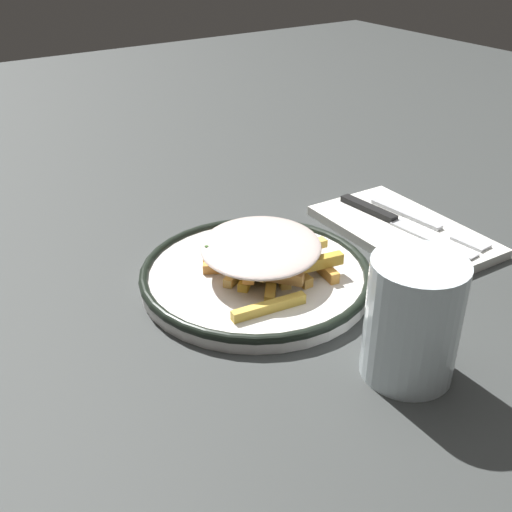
# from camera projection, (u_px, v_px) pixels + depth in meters

# --- Properties ---
(ground_plane) EXTENTS (2.60, 2.60, 0.00)m
(ground_plane) POSITION_uv_depth(u_px,v_px,m) (256.00, 283.00, 0.70)
(ground_plane) COLOR #343736
(plate) EXTENTS (0.26, 0.26, 0.02)m
(plate) POSITION_uv_depth(u_px,v_px,m) (256.00, 275.00, 0.69)
(plate) COLOR white
(plate) RESTS_ON ground_plane
(fries_heap) EXTENTS (0.19, 0.20, 0.04)m
(fries_heap) POSITION_uv_depth(u_px,v_px,m) (265.00, 253.00, 0.68)
(fries_heap) COLOR orange
(fries_heap) RESTS_ON plate
(napkin) EXTENTS (0.14, 0.23, 0.01)m
(napkin) POSITION_uv_depth(u_px,v_px,m) (403.00, 231.00, 0.79)
(napkin) COLOR silver
(napkin) RESTS_ON ground_plane
(fork) EXTENTS (0.03, 0.18, 0.00)m
(fork) POSITION_uv_depth(u_px,v_px,m) (427.00, 223.00, 0.80)
(fork) COLOR silver
(fork) RESTS_ON napkin
(knife) EXTENTS (0.03, 0.21, 0.01)m
(knife) POSITION_uv_depth(u_px,v_px,m) (392.00, 219.00, 0.80)
(knife) COLOR black
(knife) RESTS_ON napkin
(water_glass) EXTENTS (0.08, 0.08, 0.11)m
(water_glass) POSITION_uv_depth(u_px,v_px,m) (413.00, 320.00, 0.54)
(water_glass) COLOR silver
(water_glass) RESTS_ON ground_plane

